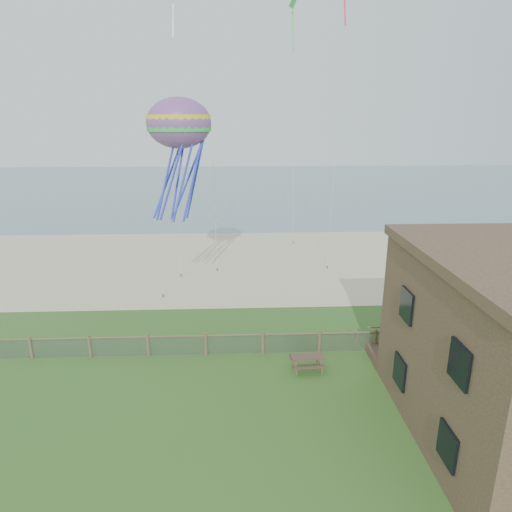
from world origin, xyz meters
name	(u,v)px	position (x,y,z in m)	size (l,w,h in m)	color
ground	(272,427)	(0.00, 0.00, 0.00)	(160.00, 160.00, 0.00)	#345A1F
sand_beach	(252,261)	(0.00, 22.00, 0.00)	(72.00, 20.00, 0.02)	#C4BA8E
ocean	(243,186)	(0.00, 66.00, 0.00)	(160.00, 68.00, 0.02)	slate
chainlink_fence	(263,344)	(0.00, 6.00, 0.55)	(36.20, 0.20, 1.25)	#4A3A2A
picnic_table	(307,364)	(2.09, 4.29, 0.34)	(1.60, 1.21, 0.67)	brown
octopus_kite	(180,158)	(-4.47, 11.12, 9.77)	(3.60, 2.54, 7.42)	red
kite_white	(171,0)	(-4.94, 14.31, 18.50)	(1.08, 0.70, 2.78)	white
kite_green	(294,15)	(3.34, 23.55, 19.55)	(1.25, 0.70, 3.45)	#39D649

